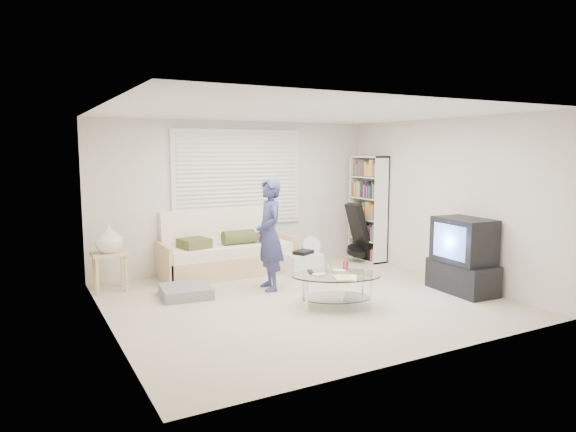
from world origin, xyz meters
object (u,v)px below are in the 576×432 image
tv_unit (463,256)px  coffee_table (336,281)px  futon_sofa (227,253)px  bookshelf (368,208)px

tv_unit → coffee_table: (-1.99, 0.26, -0.17)m
futon_sofa → coffee_table: bearing=-76.2°
futon_sofa → bookshelf: bearing=-4.3°
bookshelf → coffee_table: (-2.11, -2.14, -0.61)m
futon_sofa → bookshelf: (2.69, -0.20, 0.61)m
futon_sofa → coffee_table: futon_sofa is taller
coffee_table → tv_unit: bearing=-7.4°
bookshelf → coffee_table: 3.07m
bookshelf → coffee_table: bearing=-134.6°
tv_unit → bookshelf: bearing=87.0°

